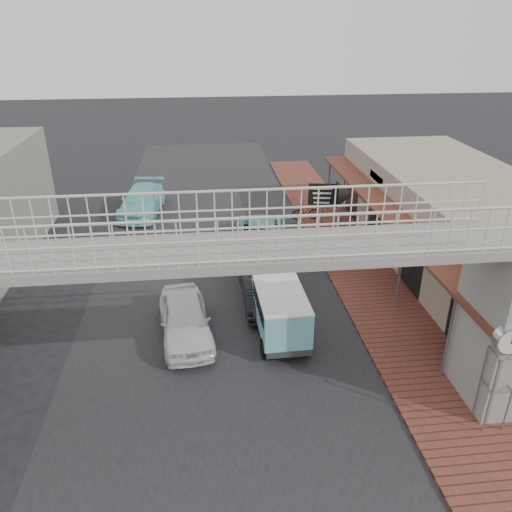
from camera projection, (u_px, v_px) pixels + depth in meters
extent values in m
plane|color=black|center=(217.00, 336.00, 17.68)|extent=(120.00, 120.00, 0.00)
cube|color=black|center=(217.00, 335.00, 17.68)|extent=(10.00, 60.00, 0.01)
cube|color=brown|center=(369.00, 284.00, 21.00)|extent=(3.00, 40.00, 0.10)
cube|color=gray|center=(467.00, 228.00, 21.51)|extent=(6.00, 18.00, 4.00)
cube|color=brown|center=(396.00, 211.00, 20.79)|extent=(1.80, 18.00, 0.12)
cube|color=silver|center=(377.00, 178.00, 23.79)|extent=(0.08, 2.60, 0.90)
cube|color=#B21914|center=(437.00, 229.00, 17.96)|extent=(0.08, 2.20, 0.80)
cube|color=gray|center=(495.00, 325.00, 13.78)|extent=(1.20, 2.40, 5.00)
cube|color=gray|center=(217.00, 253.00, 11.89)|extent=(14.00, 2.00, 0.24)
cube|color=beige|center=(215.00, 212.00, 12.45)|extent=(14.00, 0.08, 1.10)
cube|color=beige|center=(218.00, 243.00, 10.75)|extent=(14.00, 0.08, 1.10)
imported|color=white|center=(185.00, 319.00, 17.35)|extent=(2.15, 4.36, 1.43)
imported|color=black|center=(263.00, 280.00, 19.78)|extent=(1.72, 4.85, 1.60)
imported|color=#6BAFBB|center=(261.00, 231.00, 24.56)|extent=(2.75, 5.17, 1.38)
imported|color=#7CD3D8|center=(142.00, 201.00, 28.54)|extent=(2.63, 5.31, 1.48)
cylinder|color=black|center=(254.00, 308.00, 18.73)|extent=(0.24, 0.65, 0.65)
cylinder|color=black|center=(292.00, 306.00, 18.90)|extent=(0.24, 0.65, 0.65)
cylinder|color=black|center=(264.00, 348.00, 16.49)|extent=(0.24, 0.65, 0.65)
cylinder|color=black|center=(307.00, 344.00, 16.66)|extent=(0.24, 0.65, 0.65)
cube|color=#79CED2|center=(281.00, 311.00, 17.11)|extent=(1.65, 3.01, 1.25)
cube|color=#79CED2|center=(273.00, 292.00, 18.74)|extent=(1.52, 0.87, 0.84)
cube|color=black|center=(281.00, 302.00, 16.97)|extent=(1.67, 2.45, 0.46)
cube|color=silver|center=(282.00, 294.00, 16.83)|extent=(1.67, 3.01, 0.06)
imported|color=black|center=(333.00, 260.00, 22.05)|extent=(1.60, 0.67, 0.82)
imported|color=black|center=(305.00, 212.00, 27.43)|extent=(1.54, 0.46, 0.92)
cylinder|color=#59595B|center=(480.00, 383.00, 13.46)|extent=(0.05, 0.05, 2.37)
cylinder|color=#59595B|center=(500.00, 381.00, 13.51)|extent=(0.05, 0.05, 2.37)
cylinder|color=#59595B|center=(491.00, 397.00, 12.95)|extent=(0.05, 0.05, 2.37)
cylinder|color=#59595B|center=(511.00, 395.00, 13.00)|extent=(0.05, 0.05, 2.37)
cylinder|color=silver|center=(508.00, 339.00, 12.55)|extent=(0.77, 0.28, 0.77)
cylinder|color=beige|center=(511.00, 343.00, 12.43)|extent=(0.68, 0.03, 0.68)
cylinder|color=beige|center=(505.00, 336.00, 12.68)|extent=(0.68, 0.03, 0.68)
cylinder|color=#59595B|center=(322.00, 218.00, 23.30)|extent=(0.11, 0.11, 3.26)
cube|color=black|center=(323.00, 194.00, 22.77)|extent=(1.35, 0.25, 1.01)
cone|color=black|center=(344.00, 194.00, 22.74)|extent=(0.84, 1.32, 1.24)
cube|color=white|center=(322.00, 196.00, 22.76)|extent=(0.89, 0.13, 0.68)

